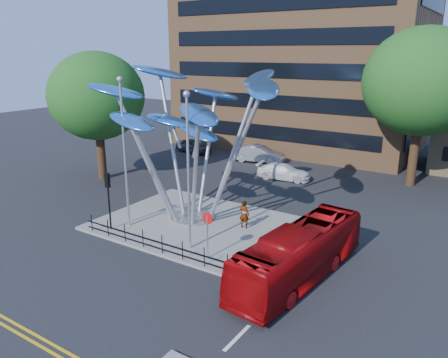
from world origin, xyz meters
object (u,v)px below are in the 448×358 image
Objects in this scene: no_entry_sign_island at (208,228)px; red_bus at (299,254)px; traffic_light_island at (108,189)px; parked_car_left at (194,146)px; street_lamp_right at (188,158)px; tree_right at (423,82)px; street_lamp_left at (124,140)px; parked_car_mid at (259,154)px; parked_car_right at (284,172)px; tree_left at (97,96)px; leaf_sculpture at (191,111)px; pedestrian at (244,214)px.

no_entry_sign_island reaches higher than red_bus.
traffic_light_island is 0.38× the size of red_bus.
street_lamp_right is at bearing -137.20° from parked_car_left.
no_entry_sign_island is (7.00, 0.02, -0.80)m from traffic_light_island.
tree_right is at bearing 68.46° from street_lamp_right.
street_lamp_left is 11.83m from red_bus.
parked_car_left is at bearing 142.89° from red_bus.
parked_car_left is at bearing 80.96° from parked_car_mid.
tree_right is 1.33× the size of red_bus.
tree_right is 12.44m from parked_car_right.
street_lamp_left is 0.96× the size of red_bus.
tree_right reaches higher than tree_left.
parked_car_left is (-20.07, 18.64, -0.56)m from red_bus.
street_lamp_left is at bearing 171.39° from no_entry_sign_island.
leaf_sculpture is at bearing -123.31° from tree_right.
leaf_sculpture is 1.45× the size of street_lamp_left.
tree_left is 3.01× the size of traffic_light_island.
traffic_light_island reaches higher than parked_car_right.
parked_car_mid is at bearing 93.65° from street_lamp_left.
street_lamp_right reaches higher than parked_car_right.
street_lamp_right is at bearing 177.33° from parked_car_right.
red_bus reaches higher than parked_car_left.
traffic_light_island is (-5.50, -0.50, -2.48)m from street_lamp_right.
street_lamp_left is (9.50, -6.50, -1.44)m from tree_left.
street_lamp_right is 6.05m from traffic_light_island.
tree_right is 17.83m from pedestrian.
parked_car_left is 12.93m from parked_car_right.
parked_car_mid reaches higher than parked_car_left.
no_entry_sign_island is at bearing -164.01° from red_bus.
tree_left is at bearing 154.23° from street_lamp_right.
pedestrian is (6.52, 4.45, -1.62)m from traffic_light_island.
tree_left is 1.13× the size of red_bus.
tree_right is 22.49m from street_lamp_left.
tree_right is at bearing 56.31° from traffic_light_island.
traffic_light_island is at bearing 26.67° from pedestrian.
tree_right reaches higher than pedestrian.
pedestrian is (-6.48, -15.05, -7.04)m from tree_right.
tree_left is 16.32m from parked_car_right.
no_entry_sign_island reaches higher than parked_car_mid.
tree_left reaches higher than street_lamp_right.
pedestrian is 0.41× the size of parked_car_left.
street_lamp_left is 1.80× the size of parked_car_mid.
parked_car_right is (-3.18, 15.48, -1.17)m from no_entry_sign_island.
tree_right reaches higher than no_entry_sign_island.
leaf_sculpture is at bearing 54.96° from traffic_light_island.
parked_car_left is at bearing -52.69° from pedestrian.
red_bus is 6.23m from pedestrian.
tree_right is at bearing 91.48° from red_bus.
parked_car_mid is at bearing 111.55° from no_entry_sign_island.
pedestrian is 11.38m from parked_car_right.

